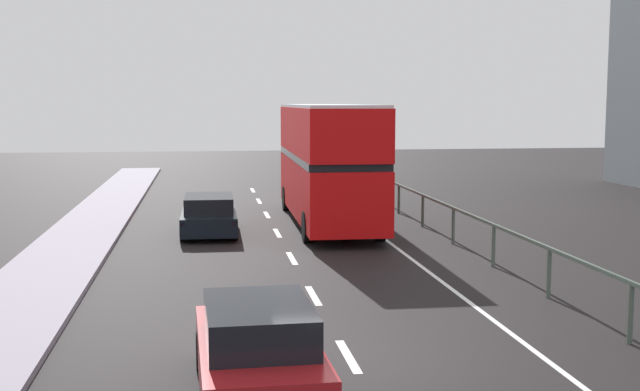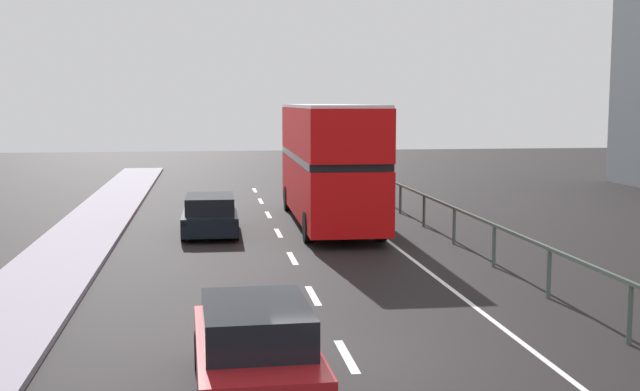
# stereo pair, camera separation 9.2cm
# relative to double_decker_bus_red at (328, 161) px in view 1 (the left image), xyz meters

# --- Properties ---
(ground_plane) EXTENTS (74.75, 120.00, 0.10)m
(ground_plane) POSITION_rel_double_decker_bus_red_xyz_m (-1.99, -15.33, -2.35)
(ground_plane) COLOR black
(lane_paint_markings) EXTENTS (3.46, 46.00, 0.01)m
(lane_paint_markings) POSITION_rel_double_decker_bus_red_xyz_m (0.17, -7.05, -2.30)
(lane_paint_markings) COLOR silver
(lane_paint_markings) RESTS_ON ground
(bridge_side_railing) EXTENTS (0.10, 42.00, 1.17)m
(bridge_side_railing) POSITION_rel_double_decker_bus_red_xyz_m (3.23, -6.33, -1.36)
(bridge_side_railing) COLOR #47564C
(bridge_side_railing) RESTS_ON ground
(double_decker_bus_red) EXTENTS (2.75, 10.64, 4.30)m
(double_decker_bus_red) POSITION_rel_double_decker_bus_red_xyz_m (0.00, 0.00, 0.00)
(double_decker_bus_red) COLOR red
(double_decker_bus_red) RESTS_ON ground
(hatchback_car_near) EXTENTS (1.86, 4.18, 1.47)m
(hatchback_car_near) POSITION_rel_double_decker_bus_red_xyz_m (-3.67, -16.80, -1.60)
(hatchback_car_near) COLOR maroon
(hatchback_car_near) RESTS_ON ground
(sedan_car_ahead) EXTENTS (1.88, 4.36, 1.30)m
(sedan_car_ahead) POSITION_rel_double_decker_bus_red_xyz_m (-4.26, -1.52, -1.67)
(sedan_car_ahead) COLOR black
(sedan_car_ahead) RESTS_ON ground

